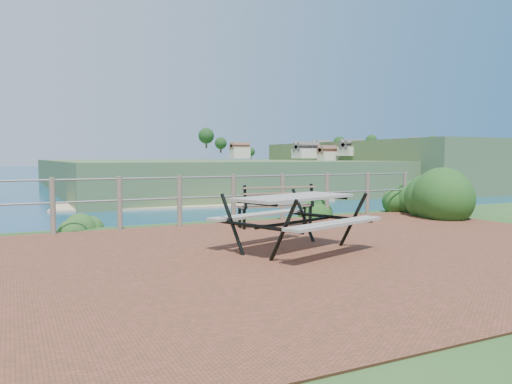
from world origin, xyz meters
TOP-DOWN VIEW (x-y plane):
  - ground at (0.00, 0.00)m, footprint 10.00×7.00m
  - ocean at (0.00, 200.00)m, footprint 1200.00×1200.00m
  - safety_railing at (0.00, 3.35)m, footprint 9.40×0.10m
  - distant_bay at (173.07, 202.61)m, footprint 290.00×232.36m
  - picnic_table at (-0.43, 0.18)m, footprint 2.02×1.55m
  - park_bench at (0.49, 2.46)m, footprint 1.51×0.53m
  - shrub_right_front at (4.88, 2.10)m, footprint 1.37×1.37m
  - shrub_right_edge at (4.83, 3.61)m, footprint 0.94×0.94m
  - shrub_lip_west at (-2.91, 4.03)m, footprint 0.69×0.69m
  - shrub_lip_east at (2.21, 3.80)m, footprint 0.86×0.86m

SIDE VIEW (x-z plane):
  - distant_bay at x=173.07m, z-range -13.52..10.48m
  - ground at x=0.00m, z-range -0.06..0.06m
  - ocean at x=0.00m, z-range 0.00..0.00m
  - shrub_right_front at x=4.88m, z-range -0.98..0.98m
  - shrub_right_edge at x=4.83m, z-range -0.67..0.67m
  - shrub_lip_west at x=-2.91m, z-range -0.20..0.20m
  - shrub_lip_east at x=2.21m, z-range -0.32..0.32m
  - picnic_table at x=-0.43m, z-range 0.11..0.90m
  - park_bench at x=0.49m, z-range 0.13..0.97m
  - safety_railing at x=0.00m, z-range 0.07..1.07m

